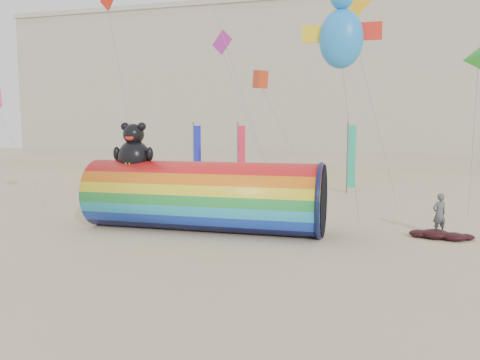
% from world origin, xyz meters
% --- Properties ---
extents(ground, '(160.00, 160.00, 0.00)m').
position_xyz_m(ground, '(0.00, 0.00, 0.00)').
color(ground, '#CCB58C').
rests_on(ground, ground).
extents(hotel_building, '(60.40, 15.40, 20.60)m').
position_xyz_m(hotel_building, '(-12.00, 45.95, 10.31)').
color(hotel_building, '#B7AD99').
rests_on(hotel_building, ground).
extents(windsock_assembly, '(10.92, 3.32, 5.03)m').
position_xyz_m(windsock_assembly, '(-1.31, 1.69, 1.67)').
color(windsock_assembly, red).
rests_on(windsock_assembly, ground).
extents(kite_handler, '(0.80, 0.72, 1.83)m').
position_xyz_m(kite_handler, '(9.04, 3.62, 0.92)').
color(kite_handler, '#4F5256').
rests_on(kite_handler, ground).
extents(fabric_bundle, '(2.62, 1.35, 0.41)m').
position_xyz_m(fabric_bundle, '(8.99, 2.72, 0.17)').
color(fabric_bundle, '#34090D').
rests_on(fabric_bundle, ground).
extents(festival_banners, '(12.24, 1.26, 5.20)m').
position_xyz_m(festival_banners, '(-1.90, 16.33, 2.64)').
color(festival_banners, '#59595E').
rests_on(festival_banners, ground).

